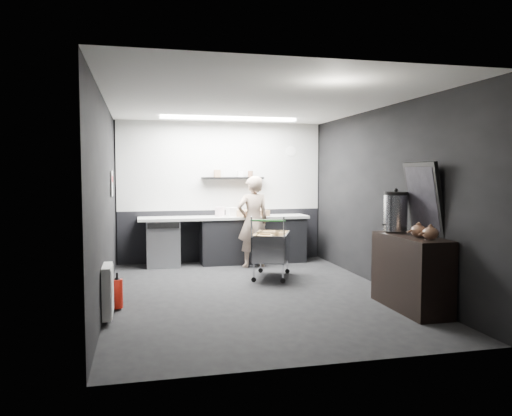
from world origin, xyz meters
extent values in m
plane|color=black|center=(0.00, 0.00, 0.00)|extent=(5.50, 5.50, 0.00)
plane|color=white|center=(0.00, 0.00, 2.70)|extent=(5.50, 5.50, 0.00)
plane|color=black|center=(0.00, 2.75, 1.35)|extent=(5.50, 0.00, 5.50)
plane|color=black|center=(0.00, -2.75, 1.35)|extent=(5.50, 0.00, 5.50)
plane|color=black|center=(-2.00, 0.00, 1.35)|extent=(0.00, 5.50, 5.50)
plane|color=black|center=(2.00, 0.00, 1.35)|extent=(0.00, 5.50, 5.50)
cube|color=silver|center=(0.00, 2.73, 1.85)|extent=(3.95, 0.02, 1.70)
cube|color=black|center=(0.00, 2.73, 0.50)|extent=(3.95, 0.02, 1.00)
cube|color=black|center=(0.20, 2.62, 1.62)|extent=(1.20, 0.22, 0.04)
cylinder|color=white|center=(1.40, 2.72, 2.15)|extent=(0.20, 0.03, 0.20)
cube|color=silver|center=(-1.98, 1.30, 1.55)|extent=(0.02, 0.30, 0.40)
cube|color=red|center=(-1.98, 1.30, 1.62)|extent=(0.02, 0.22, 0.10)
cube|color=white|center=(-1.94, -0.90, 0.35)|extent=(0.10, 0.50, 0.60)
cube|color=white|center=(0.00, 1.85, 2.67)|extent=(2.40, 0.20, 0.04)
cube|color=black|center=(0.55, 2.42, 0.42)|extent=(2.00, 0.56, 0.85)
cube|color=silver|center=(0.00, 2.42, 0.88)|extent=(3.20, 0.60, 0.05)
cube|color=#9EA0A5|center=(-1.15, 2.42, 0.42)|extent=(0.60, 0.58, 0.85)
cube|color=black|center=(-1.15, 2.12, 0.78)|extent=(0.56, 0.02, 0.10)
imported|color=beige|center=(0.45, 1.97, 0.83)|extent=(0.65, 0.47, 1.66)
cube|color=silver|center=(0.53, 0.97, 0.31)|extent=(0.82, 0.98, 0.02)
cube|color=silver|center=(0.27, 0.97, 0.52)|extent=(0.33, 0.78, 0.44)
cube|color=silver|center=(0.79, 0.97, 0.52)|extent=(0.33, 0.78, 0.44)
cube|color=silver|center=(0.53, 0.56, 0.52)|extent=(0.51, 0.22, 0.44)
cube|color=silver|center=(0.53, 1.38, 0.52)|extent=(0.51, 0.22, 0.44)
cylinder|color=silver|center=(0.30, 0.59, 0.17)|extent=(0.02, 0.02, 0.30)
cylinder|color=silver|center=(0.76, 0.59, 0.17)|extent=(0.02, 0.02, 0.30)
cylinder|color=silver|center=(0.30, 1.35, 0.17)|extent=(0.02, 0.02, 0.30)
cylinder|color=silver|center=(0.76, 1.35, 0.17)|extent=(0.02, 0.02, 0.30)
cylinder|color=#268D2B|center=(0.53, 0.50, 0.99)|extent=(0.51, 0.23, 0.03)
cube|color=olive|center=(0.41, 1.07, 0.50)|extent=(0.33, 0.36, 0.37)
cube|color=olive|center=(0.67, 0.85, 0.48)|extent=(0.30, 0.34, 0.34)
cylinder|color=black|center=(0.30, 0.59, 0.04)|extent=(0.08, 0.06, 0.08)
cylinder|color=black|center=(0.30, 1.35, 0.04)|extent=(0.08, 0.06, 0.08)
cylinder|color=black|center=(0.76, 0.59, 0.04)|extent=(0.08, 0.06, 0.08)
cylinder|color=black|center=(0.76, 1.35, 0.04)|extent=(0.08, 0.06, 0.08)
cube|color=black|center=(1.75, -1.27, 0.47)|extent=(0.47, 1.24, 0.93)
cylinder|color=silver|center=(1.75, -0.86, 1.19)|extent=(0.31, 0.31, 0.48)
cylinder|color=black|center=(1.75, -0.86, 1.45)|extent=(0.31, 0.31, 0.04)
sphere|color=black|center=(1.75, -0.86, 1.49)|extent=(0.05, 0.05, 0.05)
ellipsoid|color=brown|center=(1.75, -1.43, 1.01)|extent=(0.19, 0.19, 0.15)
ellipsoid|color=brown|center=(1.75, -1.68, 1.01)|extent=(0.19, 0.19, 0.15)
cube|color=black|center=(1.94, -1.22, 1.40)|extent=(0.21, 0.72, 0.92)
cube|color=black|center=(1.92, -1.22, 1.40)|extent=(0.15, 0.62, 0.80)
cylinder|color=red|center=(-1.85, -0.45, 0.20)|extent=(0.14, 0.14, 0.36)
cone|color=black|center=(-1.85, -0.45, 0.41)|extent=(0.09, 0.09, 0.05)
cylinder|color=black|center=(-1.85, -0.45, 0.44)|extent=(0.03, 0.03, 0.05)
cube|color=#9A7652|center=(0.51, 2.37, 0.96)|extent=(0.70, 0.63, 0.11)
cylinder|color=silver|center=(-0.09, 2.42, 0.99)|extent=(0.18, 0.18, 0.18)
cube|color=white|center=(0.14, 2.37, 0.98)|extent=(0.23, 0.21, 0.17)
camera|label=1|loc=(-1.57, -6.85, 1.71)|focal=35.00mm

